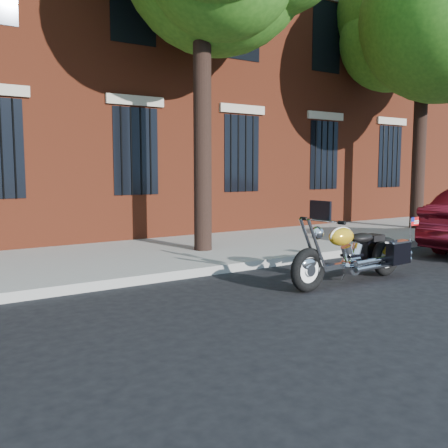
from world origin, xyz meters
TOP-DOWN VIEW (x-y plane):
  - ground at (0.00, 0.00)m, footprint 120.00×120.00m
  - curb at (0.00, 1.38)m, footprint 40.00×0.16m
  - sidewalk at (0.00, 3.26)m, footprint 40.00×3.60m
  - building at (0.00, 10.06)m, footprint 26.00×10.08m
  - tree_right at (7.42, 2.96)m, footprint 4.12×3.92m
  - motorcycle at (1.32, -0.42)m, footprint 2.65×0.82m

SIDE VIEW (x-z plane):
  - ground at x=0.00m, z-range 0.00..0.00m
  - curb at x=0.00m, z-range 0.00..0.15m
  - sidewalk at x=0.00m, z-range 0.00..0.15m
  - motorcycle at x=1.32m, z-range -0.22..1.12m
  - building at x=0.00m, z-range 0.00..12.00m
  - tree_right at x=7.42m, z-range 1.91..10.45m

